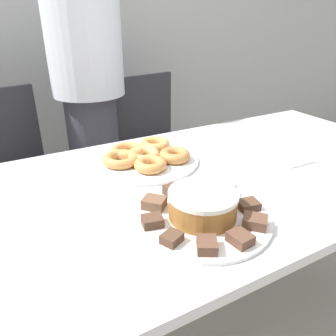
% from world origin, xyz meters
% --- Properties ---
extents(wall_back, '(8.00, 0.05, 2.60)m').
position_xyz_m(wall_back, '(0.00, 1.53, 1.30)').
color(wall_back, '#A8AAAD').
rests_on(wall_back, ground_plane).
extents(table, '(1.96, 0.87, 0.75)m').
position_xyz_m(table, '(0.00, 0.00, 0.67)').
color(table, silver).
rests_on(table, ground_plane).
extents(person_standing, '(0.36, 0.36, 1.72)m').
position_xyz_m(person_standing, '(-0.02, 0.88, 0.91)').
color(person_standing, '#383842').
rests_on(person_standing, ground_plane).
extents(office_chair_left, '(0.51, 0.51, 0.90)m').
position_xyz_m(office_chair_left, '(-0.43, 0.88, 0.43)').
color(office_chair_left, black).
rests_on(office_chair_left, ground_plane).
extents(office_chair_right, '(0.51, 0.51, 0.90)m').
position_xyz_m(office_chair_right, '(0.38, 0.88, 0.43)').
color(office_chair_right, black).
rests_on(office_chair_right, ground_plane).
extents(plate_cake, '(0.35, 0.35, 0.01)m').
position_xyz_m(plate_cake, '(-0.05, -0.20, 0.75)').
color(plate_cake, white).
rests_on(plate_cake, table).
extents(plate_donuts, '(0.39, 0.39, 0.01)m').
position_xyz_m(plate_donuts, '(-0.03, 0.20, 0.75)').
color(plate_donuts, white).
rests_on(plate_donuts, table).
extents(frosted_cake, '(0.18, 0.18, 0.07)m').
position_xyz_m(frosted_cake, '(-0.05, -0.20, 0.79)').
color(frosted_cake, '#9E662D').
rests_on(frosted_cake, plate_cake).
extents(lamington_0, '(0.06, 0.06, 0.02)m').
position_xyz_m(lamington_0, '(0.07, -0.23, 0.77)').
color(lamington_0, '#513828').
rests_on(lamington_0, plate_cake).
extents(lamington_1, '(0.06, 0.05, 0.03)m').
position_xyz_m(lamington_1, '(0.07, -0.15, 0.77)').
color(lamington_1, brown).
rests_on(lamington_1, plate_cake).
extents(lamington_2, '(0.06, 0.06, 0.02)m').
position_xyz_m(lamington_2, '(0.01, -0.09, 0.77)').
color(lamington_2, brown).
rests_on(lamington_2, plate_cake).
extents(lamington_3, '(0.04, 0.05, 0.03)m').
position_xyz_m(lamington_3, '(-0.07, -0.07, 0.77)').
color(lamington_3, '#513828').
rests_on(lamington_3, plate_cake).
extents(lamington_4, '(0.08, 0.08, 0.03)m').
position_xyz_m(lamington_4, '(-0.14, -0.11, 0.77)').
color(lamington_4, brown).
rests_on(lamington_4, plate_cake).
extents(lamington_5, '(0.06, 0.05, 0.02)m').
position_xyz_m(lamington_5, '(-0.18, -0.18, 0.77)').
color(lamington_5, '#513828').
rests_on(lamington_5, plate_cake).
extents(lamington_6, '(0.06, 0.05, 0.02)m').
position_xyz_m(lamington_6, '(-0.17, -0.26, 0.77)').
color(lamington_6, '#513828').
rests_on(lamington_6, plate_cake).
extents(lamington_7, '(0.06, 0.07, 0.02)m').
position_xyz_m(lamington_7, '(-0.12, -0.32, 0.77)').
color(lamington_7, brown).
rests_on(lamington_7, plate_cake).
extents(lamington_8, '(0.05, 0.06, 0.02)m').
position_xyz_m(lamington_8, '(-0.04, -0.34, 0.77)').
color(lamington_8, brown).
rests_on(lamington_8, plate_cake).
extents(lamington_9, '(0.07, 0.08, 0.03)m').
position_xyz_m(lamington_9, '(0.03, -0.30, 0.77)').
color(lamington_9, brown).
rests_on(lamington_9, plate_cake).
extents(donut_0, '(0.12, 0.12, 0.03)m').
position_xyz_m(donut_0, '(-0.03, 0.20, 0.77)').
color(donut_0, '#E5AD66').
rests_on(donut_0, plate_donuts).
extents(donut_1, '(0.12, 0.12, 0.03)m').
position_xyz_m(donut_1, '(-0.06, 0.27, 0.77)').
color(donut_1, '#D18E4C').
rests_on(donut_1, plate_donuts).
extents(donut_2, '(0.13, 0.13, 0.03)m').
position_xyz_m(donut_2, '(-0.12, 0.20, 0.78)').
color(donut_2, '#D18E4C').
rests_on(donut_2, plate_donuts).
extents(donut_3, '(0.11, 0.11, 0.03)m').
position_xyz_m(donut_3, '(-0.05, 0.11, 0.78)').
color(donut_3, '#D18E4C').
rests_on(donut_3, plate_donuts).
extents(donut_4, '(0.11, 0.11, 0.04)m').
position_xyz_m(donut_4, '(0.06, 0.14, 0.78)').
color(donut_4, '#C68447').
rests_on(donut_4, plate_donuts).
extents(donut_5, '(0.12, 0.12, 0.03)m').
position_xyz_m(donut_5, '(0.05, 0.27, 0.78)').
color(donut_5, tan).
rests_on(donut_5, plate_donuts).
extents(napkin, '(0.12, 0.10, 0.01)m').
position_xyz_m(napkin, '(0.44, -0.06, 0.75)').
color(napkin, white).
rests_on(napkin, table).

